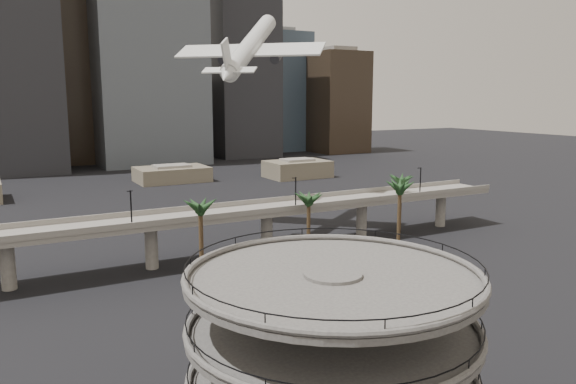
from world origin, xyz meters
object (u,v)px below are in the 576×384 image
overpass (212,220)px  car_b (376,311)px  parking_ramp (332,354)px  car_a (305,357)px  airborne_jet (250,47)px  car_c (456,296)px

overpass → car_b: 37.58m
parking_ramp → car_a: size_ratio=4.53×
parking_ramp → airborne_jet: (29.18, 76.62, 29.55)m
parking_ramp → overpass: parking_ramp is taller
car_a → car_c: car_a is taller
parking_ramp → car_c: bearing=32.0°
airborne_jet → car_b: (-6.79, -53.42, -38.57)m
overpass → airborne_jet: 39.99m
car_b → car_c: car_b is taller
airborne_jet → parking_ramp: bearing=-157.7°
overpass → car_c: (23.38, -36.31, -6.67)m
airborne_jet → car_a: airborne_jet is taller
overpass → airborne_jet: size_ratio=4.70×
airborne_jet → car_a: size_ratio=5.64×
parking_ramp → car_a: 20.05m
airborne_jet → car_c: bearing=-129.2°
airborne_jet → car_b: bearing=-144.0°
car_a → car_c: 29.72m
overpass → car_a: size_ratio=26.50×
car_a → car_b: bearing=-37.8°
overpass → car_c: bearing=-57.2°
car_a → car_b: 16.54m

